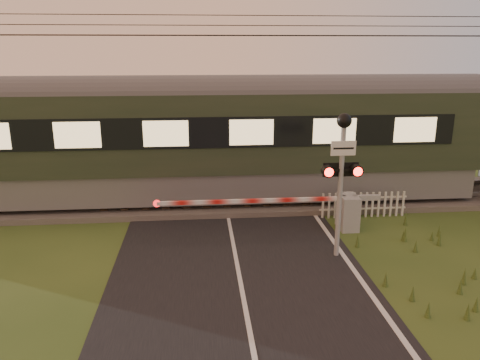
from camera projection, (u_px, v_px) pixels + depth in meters
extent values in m
plane|color=#2E471B|center=(243.00, 298.00, 9.92)|extent=(160.00, 160.00, 0.00)
cube|color=black|center=(243.00, 298.00, 9.92)|extent=(6.00, 140.00, 0.02)
cube|color=#47423D|center=(225.00, 200.00, 16.13)|extent=(140.00, 3.40, 0.24)
cube|color=slate|center=(226.00, 201.00, 15.39)|extent=(140.00, 0.08, 0.14)
cube|color=slate|center=(224.00, 189.00, 16.77)|extent=(140.00, 0.08, 0.14)
cube|color=#2D2116|center=(225.00, 197.00, 16.10)|extent=(0.24, 2.20, 0.06)
cylinder|color=black|center=(224.00, 35.00, 14.36)|extent=(120.00, 0.02, 0.02)
cylinder|color=black|center=(223.00, 36.00, 14.94)|extent=(120.00, 0.02, 0.02)
cylinder|color=black|center=(224.00, 15.00, 14.48)|extent=(120.00, 0.02, 0.02)
cylinder|color=black|center=(224.00, 25.00, 14.57)|extent=(120.00, 0.02, 0.02)
cube|color=slate|center=(171.00, 180.00, 15.77)|extent=(19.91, 2.63, 0.99)
cube|color=#253221|center=(169.00, 129.00, 15.29)|extent=(20.74, 2.86, 2.47)
cylinder|color=#4C4C4F|center=(167.00, 91.00, 14.96)|extent=(20.74, 1.00, 1.00)
cube|color=#FFD893|center=(166.00, 134.00, 13.85)|extent=(17.84, 0.04, 0.77)
cube|color=gray|center=(348.00, 212.00, 13.63)|extent=(0.51, 0.78, 1.01)
cylinder|color=gray|center=(343.00, 212.00, 13.62)|extent=(0.11, 0.11, 1.01)
cube|color=gray|center=(366.00, 198.00, 13.55)|extent=(0.83, 0.15, 0.15)
cube|color=red|center=(252.00, 201.00, 13.27)|extent=(5.36, 0.10, 0.10)
cylinder|color=red|center=(157.00, 204.00, 13.04)|extent=(0.20, 0.04, 0.20)
cylinder|color=gray|center=(340.00, 194.00, 11.51)|extent=(0.12, 0.12, 3.31)
cube|color=white|center=(343.00, 148.00, 11.14)|extent=(0.61, 0.03, 0.35)
sphere|color=black|center=(344.00, 121.00, 11.02)|extent=(0.35, 0.35, 0.35)
cube|color=black|center=(341.00, 170.00, 11.35)|extent=(0.83, 0.07, 0.07)
cylinder|color=#FF140C|center=(329.00, 172.00, 11.15)|extent=(0.22, 0.02, 0.22)
cylinder|color=#FF140C|center=(358.00, 172.00, 11.21)|extent=(0.22, 0.02, 0.22)
cube|color=black|center=(341.00, 170.00, 11.40)|extent=(0.88, 0.02, 0.35)
cube|color=silver|center=(363.00, 209.00, 14.64)|extent=(2.77, 0.04, 0.05)
cube|color=silver|center=(363.00, 198.00, 14.55)|extent=(2.77, 0.04, 0.05)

